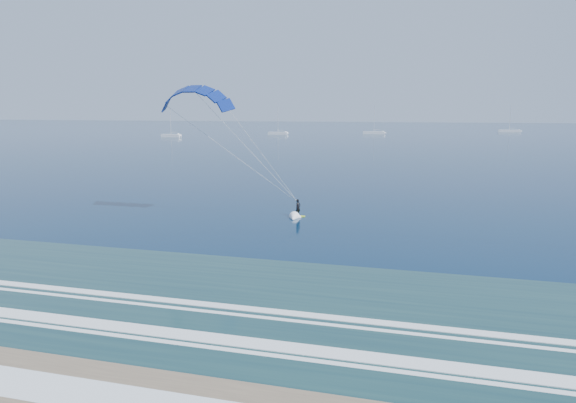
% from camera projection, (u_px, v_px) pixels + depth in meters
% --- Properties ---
extents(ground, '(900.00, 900.00, 0.00)m').
position_uv_depth(ground, '(153.00, 399.00, 19.82)').
color(ground, '#072A44').
rests_on(ground, ground).
extents(kitesurfer_rig, '(16.16, 5.61, 14.57)m').
position_uv_depth(kitesurfer_rig, '(242.00, 143.00, 51.92)').
color(kitesurfer_rig, '#CDF81D').
rests_on(kitesurfer_rig, ground).
extents(sailboat_0, '(8.01, 2.40, 10.99)m').
position_uv_depth(sailboat_0, '(171.00, 135.00, 207.06)').
color(sailboat_0, white).
rests_on(sailboat_0, ground).
extents(sailboat_1, '(8.71, 2.40, 11.96)m').
position_uv_depth(sailboat_1, '(278.00, 133.00, 227.89)').
color(sailboat_1, white).
rests_on(sailboat_1, ground).
extents(sailboat_2, '(9.62, 2.40, 12.85)m').
position_uv_depth(sailboat_2, '(374.00, 133.00, 232.65)').
color(sailboat_2, white).
rests_on(sailboat_2, ground).
extents(sailboat_3, '(10.17, 2.40, 13.62)m').
position_uv_depth(sailboat_3, '(509.00, 131.00, 251.29)').
color(sailboat_3, white).
rests_on(sailboat_3, ground).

